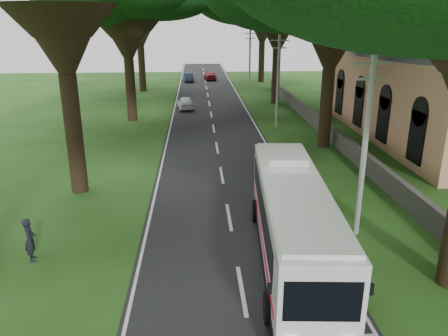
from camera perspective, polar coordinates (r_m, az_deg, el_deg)
The scene contains 12 objects.
ground at distance 14.33m, azimuth 3.21°, elevation -20.25°, with size 140.00×140.00×0.00m, color #224614.
road at distance 37.18m, azimuth -1.30°, elevation 4.78°, with size 8.00×120.00×0.04m, color black.
property_wall at distance 37.52m, azimuth 12.69°, elevation 5.39°, with size 0.35×50.00×1.20m, color #383533.
pole_near at distance 19.03m, azimuth 17.96°, elevation 3.14°, with size 1.60×0.24×8.00m.
pole_mid at distance 38.00m, azimuth 7.07°, elevation 11.36°, with size 1.60×0.24×8.00m.
pole_far at distance 57.66m, azimuth 3.39°, elevation 13.97°, with size 1.60×0.24×8.00m.
tree_r_far at distance 67.83m, azimuth 5.13°, elevation 21.04°, with size 13.03×13.03×14.68m.
coach_bus at distance 17.06m, azimuth 8.93°, elevation -6.54°, with size 3.30×11.41×3.32m.
distant_car_a at distance 46.80m, azimuth -5.09°, elevation 8.50°, with size 1.59×3.94×1.34m, color silver.
distant_car_b at distance 68.16m, azimuth -4.68°, elevation 11.72°, with size 1.34×3.85×1.27m, color navy.
distant_car_c at distance 70.18m, azimuth -1.83°, elevation 11.96°, with size 1.72×4.23×1.23m, color maroon.
pedestrian at distance 18.83m, azimuth -24.01°, elevation -8.53°, with size 0.65×0.43×1.79m, color black.
Camera 1 is at (-1.46, -11.04, 9.03)m, focal length 35.00 mm.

